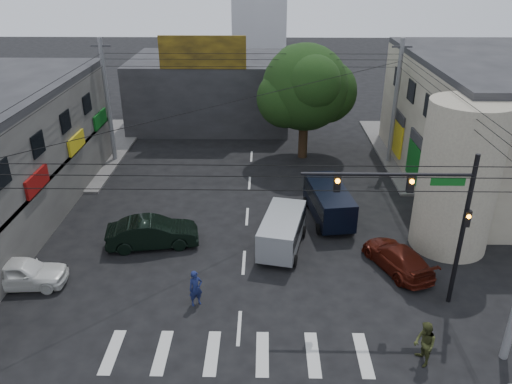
{
  "coord_description": "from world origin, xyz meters",
  "views": [
    {
      "loc": [
        1.01,
        -19.63,
        14.33
      ],
      "look_at": [
        0.59,
        4.0,
        3.08
      ],
      "focal_mm": 35.0,
      "sensor_mm": 36.0,
      "label": 1
    }
  ],
  "objects_px": {
    "street_tree": "(305,88)",
    "navy_van": "(328,204)",
    "traffic_gantry": "(427,207)",
    "utility_pole_far_right": "(395,103)",
    "maroon_sedan": "(397,258)",
    "silver_minivan": "(282,233)",
    "white_compact": "(21,273)",
    "dark_sedan": "(153,233)",
    "traffic_officer": "(196,288)",
    "utility_pole_far_left": "(108,102)",
    "pedestrian_olive": "(425,344)"
  },
  "relations": [
    {
      "from": "utility_pole_far_left",
      "to": "silver_minivan",
      "type": "distance_m",
      "value": 18.11
    },
    {
      "from": "street_tree",
      "to": "navy_van",
      "type": "bearing_deg",
      "value": -85.27
    },
    {
      "from": "pedestrian_olive",
      "to": "traffic_officer",
      "type": "bearing_deg",
      "value": -119.53
    },
    {
      "from": "street_tree",
      "to": "maroon_sedan",
      "type": "xyz_separation_m",
      "value": [
        3.72,
        -15.4,
        -4.83
      ]
    },
    {
      "from": "white_compact",
      "to": "pedestrian_olive",
      "type": "relative_size",
      "value": 2.31
    },
    {
      "from": "traffic_gantry",
      "to": "utility_pole_far_right",
      "type": "distance_m",
      "value": 17.21
    },
    {
      "from": "utility_pole_far_left",
      "to": "white_compact",
      "type": "xyz_separation_m",
      "value": [
        0.0,
        -16.16,
        -3.87
      ]
    },
    {
      "from": "utility_pole_far_right",
      "to": "silver_minivan",
      "type": "xyz_separation_m",
      "value": [
        -8.51,
        -12.6,
        -3.64
      ]
    },
    {
      "from": "utility_pole_far_left",
      "to": "maroon_sedan",
      "type": "relative_size",
      "value": 1.91
    },
    {
      "from": "utility_pole_far_right",
      "to": "maroon_sedan",
      "type": "distance_m",
      "value": 15.19
    },
    {
      "from": "dark_sedan",
      "to": "maroon_sedan",
      "type": "xyz_separation_m",
      "value": [
        12.7,
        -1.99,
        -0.16
      ]
    },
    {
      "from": "dark_sedan",
      "to": "white_compact",
      "type": "distance_m",
      "value": 6.67
    },
    {
      "from": "utility_pole_far_left",
      "to": "traffic_officer",
      "type": "relative_size",
      "value": 5.29
    },
    {
      "from": "traffic_officer",
      "to": "navy_van",
      "type": "bearing_deg",
      "value": 21.55
    },
    {
      "from": "white_compact",
      "to": "silver_minivan",
      "type": "height_order",
      "value": "silver_minivan"
    },
    {
      "from": "traffic_gantry",
      "to": "maroon_sedan",
      "type": "height_order",
      "value": "traffic_gantry"
    },
    {
      "from": "utility_pole_far_left",
      "to": "silver_minivan",
      "type": "bearing_deg",
      "value": -45.26
    },
    {
      "from": "utility_pole_far_left",
      "to": "utility_pole_far_right",
      "type": "xyz_separation_m",
      "value": [
        21.0,
        0.0,
        0.0
      ]
    },
    {
      "from": "street_tree",
      "to": "traffic_gantry",
      "type": "height_order",
      "value": "street_tree"
    },
    {
      "from": "dark_sedan",
      "to": "maroon_sedan",
      "type": "bearing_deg",
      "value": -108.86
    },
    {
      "from": "street_tree",
      "to": "traffic_officer",
      "type": "relative_size",
      "value": 5.0
    },
    {
      "from": "silver_minivan",
      "to": "traffic_gantry",
      "type": "bearing_deg",
      "value": -114.85
    },
    {
      "from": "street_tree",
      "to": "traffic_officer",
      "type": "height_order",
      "value": "street_tree"
    },
    {
      "from": "utility_pole_far_left",
      "to": "street_tree",
      "type": "bearing_deg",
      "value": 3.95
    },
    {
      "from": "traffic_officer",
      "to": "pedestrian_olive",
      "type": "relative_size",
      "value": 0.92
    },
    {
      "from": "dark_sedan",
      "to": "maroon_sedan",
      "type": "distance_m",
      "value": 12.86
    },
    {
      "from": "street_tree",
      "to": "utility_pole_far_right",
      "type": "bearing_deg",
      "value": -8.75
    },
    {
      "from": "utility_pole_far_right",
      "to": "navy_van",
      "type": "height_order",
      "value": "utility_pole_far_right"
    },
    {
      "from": "utility_pole_far_left",
      "to": "dark_sedan",
      "type": "xyz_separation_m",
      "value": [
        5.52,
        -12.42,
        -3.8
      ]
    },
    {
      "from": "street_tree",
      "to": "silver_minivan",
      "type": "bearing_deg",
      "value": -98.41
    },
    {
      "from": "pedestrian_olive",
      "to": "dark_sedan",
      "type": "bearing_deg",
      "value": -133.73
    },
    {
      "from": "utility_pole_far_right",
      "to": "silver_minivan",
      "type": "relative_size",
      "value": 1.92
    },
    {
      "from": "navy_van",
      "to": "utility_pole_far_left",
      "type": "bearing_deg",
      "value": 50.73
    },
    {
      "from": "utility_pole_far_right",
      "to": "maroon_sedan",
      "type": "relative_size",
      "value": 1.91
    },
    {
      "from": "traffic_gantry",
      "to": "silver_minivan",
      "type": "bearing_deg",
      "value": 142.96
    },
    {
      "from": "silver_minivan",
      "to": "traffic_officer",
      "type": "xyz_separation_m",
      "value": [
        -4.0,
        -4.82,
        -0.09
      ]
    },
    {
      "from": "dark_sedan",
      "to": "traffic_officer",
      "type": "distance_m",
      "value": 5.82
    },
    {
      "from": "navy_van",
      "to": "utility_pole_far_right",
      "type": "bearing_deg",
      "value": -40.06
    },
    {
      "from": "traffic_gantry",
      "to": "pedestrian_olive",
      "type": "height_order",
      "value": "traffic_gantry"
    },
    {
      "from": "utility_pole_far_right",
      "to": "navy_van",
      "type": "bearing_deg",
      "value": -121.66
    },
    {
      "from": "traffic_gantry",
      "to": "silver_minivan",
      "type": "distance_m",
      "value": 8.27
    },
    {
      "from": "navy_van",
      "to": "traffic_officer",
      "type": "bearing_deg",
      "value": 131.87
    },
    {
      "from": "utility_pole_far_right",
      "to": "white_compact",
      "type": "height_order",
      "value": "utility_pole_far_right"
    },
    {
      "from": "utility_pole_far_right",
      "to": "traffic_officer",
      "type": "distance_m",
      "value": 21.77
    },
    {
      "from": "silver_minivan",
      "to": "navy_van",
      "type": "height_order",
      "value": "navy_van"
    },
    {
      "from": "dark_sedan",
      "to": "traffic_officer",
      "type": "relative_size",
      "value": 2.92
    },
    {
      "from": "dark_sedan",
      "to": "navy_van",
      "type": "height_order",
      "value": "navy_van"
    },
    {
      "from": "white_compact",
      "to": "maroon_sedan",
      "type": "bearing_deg",
      "value": -88.56
    },
    {
      "from": "dark_sedan",
      "to": "white_compact",
      "type": "relative_size",
      "value": 1.16
    },
    {
      "from": "silver_minivan",
      "to": "navy_van",
      "type": "bearing_deg",
      "value": -27.6
    }
  ]
}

